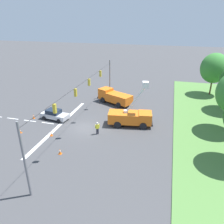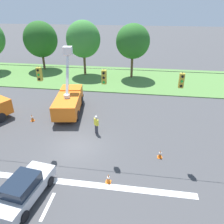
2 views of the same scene
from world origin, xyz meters
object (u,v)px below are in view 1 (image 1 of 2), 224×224
at_px(road_worker, 97,127).
at_px(traffic_cone_near_bucket, 20,131).
at_px(sedan_silver, 54,114).
at_px(traffic_cone_foreground_left, 33,116).
at_px(tree_far_west, 214,68).
at_px(traffic_cone_foreground_right, 119,113).
at_px(traffic_cone_mid_right, 51,134).
at_px(utility_truck_bucket_lift, 131,117).
at_px(utility_truck_support_near, 114,97).
at_px(traffic_cone_mid_left, 60,151).

distance_m(road_worker, traffic_cone_near_bucket, 10.47).
xyz_separation_m(sedan_silver, traffic_cone_foreground_left, (0.60, -3.30, -0.43)).
xyz_separation_m(tree_far_west, traffic_cone_foreground_right, (14.23, -15.33, -4.99)).
bearing_deg(traffic_cone_foreground_right, sedan_silver, -65.93).
xyz_separation_m(traffic_cone_foreground_right, traffic_cone_mid_right, (8.76, -7.04, -0.03)).
xyz_separation_m(road_worker, traffic_cone_near_bucket, (2.39, -10.17, -0.71)).
distance_m(utility_truck_bucket_lift, traffic_cone_foreground_right, 4.02).
bearing_deg(traffic_cone_foreground_right, traffic_cone_near_bucket, -51.40).
xyz_separation_m(utility_truck_support_near, traffic_cone_mid_left, (16.93, -2.02, -0.92)).
bearing_deg(traffic_cone_near_bucket, utility_truck_support_near, 145.54).
height_order(sedan_silver, traffic_cone_mid_left, sedan_silver).
bearing_deg(sedan_silver, traffic_cone_mid_right, 23.38).
bearing_deg(traffic_cone_mid_right, road_worker, 109.15).
bearing_deg(road_worker, tree_far_west, 141.63).
bearing_deg(sedan_silver, utility_truck_support_near, 140.90).
distance_m(traffic_cone_foreground_left, traffic_cone_foreground_right, 13.22).
relative_size(sedan_silver, traffic_cone_mid_left, 6.40).
bearing_deg(traffic_cone_foreground_left, sedan_silver, 100.35).
bearing_deg(traffic_cone_foreground_right, road_worker, -10.89).
bearing_deg(road_worker, traffic_cone_foreground_right, 169.11).
height_order(road_worker, traffic_cone_near_bucket, road_worker).
height_order(tree_far_west, traffic_cone_mid_right, tree_far_west).
relative_size(tree_far_west, sedan_silver, 1.83).
height_order(road_worker, traffic_cone_mid_left, road_worker).
xyz_separation_m(tree_far_west, traffic_cone_mid_left, (26.47, -19.30, -5.00)).
relative_size(road_worker, traffic_cone_foreground_left, 2.41).
relative_size(traffic_cone_foreground_left, traffic_cone_foreground_right, 1.00).
bearing_deg(utility_truck_bucket_lift, traffic_cone_mid_right, -58.90).
distance_m(traffic_cone_foreground_right, traffic_cone_mid_left, 12.86).
bearing_deg(utility_truck_support_near, sedan_silver, -39.10).
height_order(tree_far_west, traffic_cone_foreground_right, tree_far_west).
xyz_separation_m(tree_far_west, traffic_cone_foreground_left, (18.89, -27.70, -4.99)).
xyz_separation_m(tree_far_west, sedan_silver, (18.29, -24.40, -4.56)).
relative_size(utility_truck_bucket_lift, road_worker, 3.69).
relative_size(utility_truck_support_near, traffic_cone_mid_left, 9.78).
xyz_separation_m(tree_far_west, utility_truck_support_near, (9.53, -17.29, -4.08)).
distance_m(traffic_cone_mid_left, traffic_cone_near_bucket, 8.10).
relative_size(sedan_silver, traffic_cone_near_bucket, 7.48).
xyz_separation_m(utility_truck_bucket_lift, sedan_silver, (1.02, -11.53, -0.57)).
bearing_deg(traffic_cone_mid_right, utility_truck_bucket_lift, 121.10).
xyz_separation_m(road_worker, traffic_cone_foreground_right, (-6.76, 1.30, -0.64)).
xyz_separation_m(tree_far_west, traffic_cone_near_bucket, (23.39, -26.79, -5.06)).
relative_size(utility_truck_bucket_lift, traffic_cone_foreground_left, 8.89).
bearing_deg(traffic_cone_foreground_left, traffic_cone_mid_left, 47.95).
bearing_deg(tree_far_west, traffic_cone_mid_left, -36.10).
bearing_deg(traffic_cone_foreground_right, tree_far_west, 132.89).
xyz_separation_m(utility_truck_bucket_lift, traffic_cone_mid_right, (5.73, -9.49, -1.03)).
bearing_deg(road_worker, utility_truck_support_near, -176.71).
bearing_deg(traffic_cone_mid_left, utility_truck_bucket_lift, 145.07).
bearing_deg(traffic_cone_foreground_right, traffic_cone_mid_left, -18.01).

